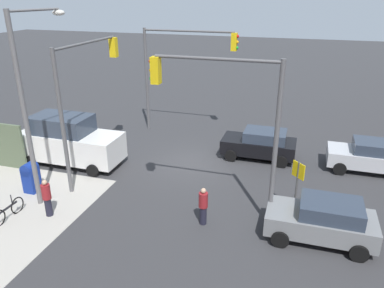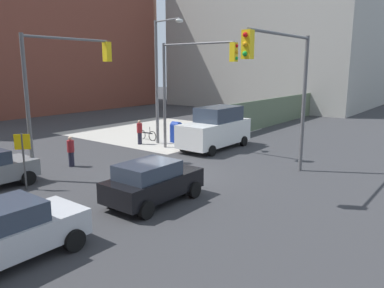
% 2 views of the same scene
% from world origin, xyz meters
% --- Properties ---
extents(ground_plane, '(120.00, 120.00, 0.00)m').
position_xyz_m(ground_plane, '(0.00, 0.00, 0.00)').
color(ground_plane, '#333335').
extents(sidewalk_corner, '(12.00, 12.00, 0.01)m').
position_xyz_m(sidewalk_corner, '(9.00, 9.00, 0.01)').
color(sidewalk_corner, '#ADA89E').
rests_on(sidewalk_corner, ground).
extents(construction_fence, '(19.19, 0.12, 2.40)m').
position_xyz_m(construction_fence, '(17.59, 3.20, 1.20)').
color(construction_fence, '#56664C').
rests_on(construction_fence, ground).
extents(building_warehouse_north, '(32.00, 18.00, 19.13)m').
position_xyz_m(building_warehouse_north, '(9.38, 34.00, 9.57)').
color(building_warehouse_north, brown).
rests_on(building_warehouse_north, ground).
extents(building_loft_east, '(20.00, 24.00, 17.29)m').
position_xyz_m(building_loft_east, '(36.00, 11.43, 8.64)').
color(building_loft_east, '#9E9B93').
rests_on(building_loft_east, ground).
extents(smokestack, '(1.80, 1.80, 18.01)m').
position_xyz_m(smokestack, '(29.97, 30.00, 9.00)').
color(smokestack, brown).
rests_on(smokestack, ground).
extents(traffic_signal_nw_corner, '(4.94, 0.36, 6.50)m').
position_xyz_m(traffic_signal_nw_corner, '(-2.64, 4.50, 4.60)').
color(traffic_signal_nw_corner, '#59595B').
rests_on(traffic_signal_nw_corner, ground).
extents(traffic_signal_se_corner, '(5.95, 0.36, 6.50)m').
position_xyz_m(traffic_signal_se_corner, '(2.21, -4.50, 4.66)').
color(traffic_signal_se_corner, '#59595B').
rests_on(traffic_signal_se_corner, ground).
extents(traffic_signal_ne_corner, '(0.36, 5.36, 6.50)m').
position_xyz_m(traffic_signal_ne_corner, '(4.50, 2.46, 4.62)').
color(traffic_signal_ne_corner, '#59595B').
rests_on(traffic_signal_ne_corner, ground).
extents(street_lamp_corner, '(0.85, 2.63, 8.00)m').
position_xyz_m(street_lamp_corner, '(5.13, 5.44, 4.70)').
color(street_lamp_corner, slate).
rests_on(street_lamp_corner, ground).
extents(warning_sign_two_way, '(0.48, 0.48, 2.40)m').
position_xyz_m(warning_sign_two_way, '(-5.40, 3.50, 1.64)').
color(warning_sign_two_way, '#4C4C4C').
rests_on(warning_sign_two_way, ground).
extents(mailbox_blue, '(0.56, 0.64, 1.43)m').
position_xyz_m(mailbox_blue, '(6.20, 5.00, 0.76)').
color(mailbox_blue, navy).
rests_on(mailbox_blue, ground).
extents(sedan_black, '(3.95, 2.02, 1.62)m').
position_xyz_m(sedan_black, '(-3.27, -1.82, 0.84)').
color(sedan_black, black).
rests_on(sedan_black, ground).
extents(sedan_silver, '(3.96, 2.02, 1.62)m').
position_xyz_m(sedan_silver, '(-8.83, -1.84, 0.84)').
color(sedan_silver, '#B7BABF').
rests_on(sedan_silver, ground).
extents(van_white_delivery, '(5.40, 2.32, 2.62)m').
position_xyz_m(van_white_delivery, '(6.27, 1.80, 1.28)').
color(van_white_delivery, white).
rests_on(van_white_delivery, ground).
extents(pedestrian_crossing, '(0.36, 0.36, 1.59)m').
position_xyz_m(pedestrian_crossing, '(-2.00, 5.20, 0.82)').
color(pedestrian_crossing, maroon).
rests_on(pedestrian_crossing, ground).
extents(pedestrian_waiting, '(0.36, 0.36, 1.64)m').
position_xyz_m(pedestrian_waiting, '(4.20, 6.50, 0.85)').
color(pedestrian_waiting, maroon).
rests_on(pedestrian_waiting, ground).
extents(bicycle_leaning_on_fence, '(0.05, 1.75, 0.97)m').
position_xyz_m(bicycle_leaning_on_fence, '(5.60, 7.20, 0.35)').
color(bicycle_leaning_on_fence, black).
rests_on(bicycle_leaning_on_fence, ground).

